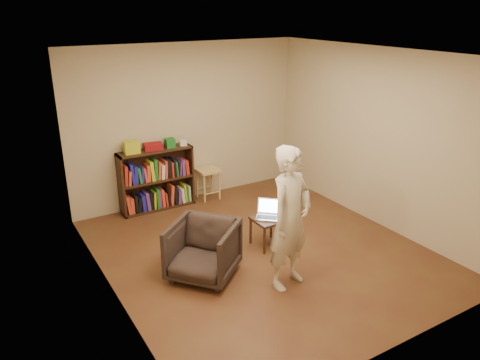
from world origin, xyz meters
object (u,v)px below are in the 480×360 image
stool (208,175)px  person (290,218)px  bookshelf (157,183)px  laptop (268,213)px  armchair (203,250)px  side_table (268,223)px

stool → person: 2.89m
bookshelf → laptop: 2.12m
stool → armchair: size_ratio=0.68×
side_table → laptop: (0.03, 0.06, 0.12)m
laptop → armchair: bearing=-123.8°
person → laptop: bearing=52.8°
stool → side_table: bearing=-92.2°
stool → side_table: size_ratio=1.29×
bookshelf → armchair: bearing=-97.4°
laptop → stool: bearing=130.3°
bookshelf → person: person is taller
stool → armchair: (-1.19, -2.17, -0.07)m
armchair → person: size_ratio=0.45×
bookshelf → stool: 0.90m
laptop → side_table: bearing=-76.8°
bookshelf → person: size_ratio=0.70×
bookshelf → laptop: bearing=-66.1°
stool → person: (-0.40, -2.83, 0.43)m
armchair → bookshelf: bearing=132.5°
armchair → side_table: armchair is taller
armchair → person: 1.15m
laptop → person: (-0.36, -0.96, 0.39)m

